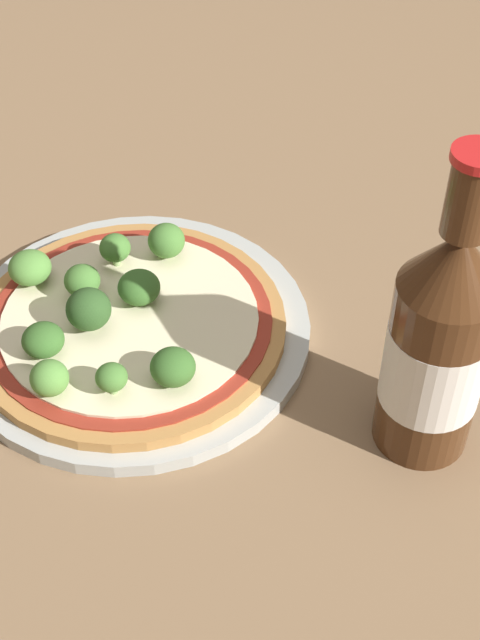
{
  "coord_description": "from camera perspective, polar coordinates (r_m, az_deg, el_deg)",
  "views": [
    {
      "loc": [
        0.46,
        -0.33,
        0.53
      ],
      "look_at": [
        0.11,
        0.0,
        0.06
      ],
      "focal_mm": 50.0,
      "sensor_mm": 36.0,
      "label": 1
    }
  ],
  "objects": [
    {
      "name": "ground_plane",
      "position": [
        0.77,
        -5.99,
        0.84
      ],
      "size": [
        3.0,
        3.0,
        0.0
      ],
      "primitive_type": "plane",
      "color": "#846647"
    },
    {
      "name": "plate",
      "position": [
        0.75,
        -6.73,
        -0.59
      ],
      "size": [
        0.29,
        0.29,
        0.01
      ],
      "color": "#B2B7B2",
      "rests_on": "ground_plane"
    },
    {
      "name": "pizza",
      "position": [
        0.73,
        -7.02,
        -0.2
      ],
      "size": [
        0.25,
        0.25,
        0.01
      ],
      "color": "#B77F42",
      "rests_on": "plate"
    },
    {
      "name": "broccoli_floret_0",
      "position": [
        0.77,
        -7.82,
        4.68
      ],
      "size": [
        0.03,
        0.03,
        0.03
      ],
      "color": "#89A866",
      "rests_on": "pizza"
    },
    {
      "name": "broccoli_floret_1",
      "position": [
        0.73,
        -6.48,
        2.09
      ],
      "size": [
        0.03,
        0.03,
        0.03
      ],
      "color": "#89A866",
      "rests_on": "pizza"
    },
    {
      "name": "broccoli_floret_2",
      "position": [
        0.67,
        -12.1,
        -3.66
      ],
      "size": [
        0.03,
        0.03,
        0.03
      ],
      "color": "#89A866",
      "rests_on": "pizza"
    },
    {
      "name": "broccoli_floret_3",
      "position": [
        0.67,
        -4.32,
        -3.03
      ],
      "size": [
        0.03,
        0.03,
        0.03
      ],
      "color": "#89A866",
      "rests_on": "pizza"
    },
    {
      "name": "broccoli_floret_4",
      "position": [
        0.71,
        -9.67,
        0.67
      ],
      "size": [
        0.04,
        0.04,
        0.04
      ],
      "color": "#89A866",
      "rests_on": "pizza"
    },
    {
      "name": "broccoli_floret_5",
      "position": [
        0.76,
        -13.3,
        3.28
      ],
      "size": [
        0.04,
        0.04,
        0.03
      ],
      "color": "#89A866",
      "rests_on": "pizza"
    },
    {
      "name": "broccoli_floret_6",
      "position": [
        0.7,
        -12.49,
        -1.26
      ],
      "size": [
        0.03,
        0.03,
        0.03
      ],
      "color": "#89A866",
      "rests_on": "pizza"
    },
    {
      "name": "broccoli_floret_7",
      "position": [
        0.74,
        -10.07,
        2.49
      ],
      "size": [
        0.03,
        0.03,
        0.03
      ],
      "color": "#89A866",
      "rests_on": "pizza"
    },
    {
      "name": "broccoli_floret_8",
      "position": [
        0.77,
        -4.73,
        5.08
      ],
      "size": [
        0.03,
        0.03,
        0.03
      ],
      "color": "#89A866",
      "rests_on": "pizza"
    },
    {
      "name": "broccoli_floret_9",
      "position": [
        0.66,
        -8.22,
        -3.67
      ],
      "size": [
        0.02,
        0.02,
        0.03
      ],
      "color": "#89A866",
      "rests_on": "pizza"
    },
    {
      "name": "beer_bottle",
      "position": [
        0.62,
        12.58,
        -1.5
      ],
      "size": [
        0.07,
        0.07,
        0.25
      ],
      "color": "#472814",
      "rests_on": "ground_plane"
    }
  ]
}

